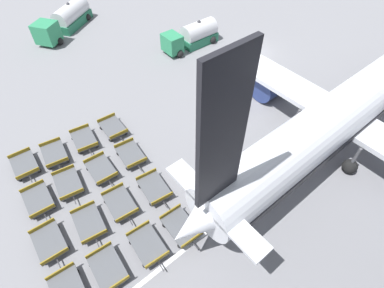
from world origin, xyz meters
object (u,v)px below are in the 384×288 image
object	(u,v)px
baggage_dolly_row_near_col_a	(25,165)
baggage_dolly_row_mid_b_col_b	(101,169)
baggage_dolly_row_mid_a_col_a	(54,154)
baggage_dolly_row_mid_b_col_c	(120,204)
baggage_dolly_row_far_col_c	(154,188)
airplane	(351,107)
baggage_dolly_row_mid_a_col_b	(68,184)
baggage_dolly_row_far_col_a	(113,128)
baggage_dolly_row_far_col_d	(181,227)
baggage_dolly_row_near_col_c	(49,242)
baggage_dolly_row_mid_b_col_d	(148,245)
baggage_dolly_row_far_col_b	(131,155)
baggage_dolly_row_near_col_b	(38,200)
baggage_dolly_row_mid_a_col_c	(89,223)
baggage_dolly_row_mid_b_col_a	(84,140)
baggage_dolly_row_mid_a_col_d	(108,268)
fuel_tanker_primary	(66,20)
fuel_tanker_secondary	(193,36)

from	to	relation	value
baggage_dolly_row_near_col_a	baggage_dolly_row_mid_b_col_b	distance (m)	6.37
baggage_dolly_row_mid_a_col_a	baggage_dolly_row_near_col_a	bearing A→B (deg)	-91.70
baggage_dolly_row_mid_b_col_c	baggage_dolly_row_far_col_c	distance (m)	2.75
airplane	baggage_dolly_row_mid_a_col_b	bearing A→B (deg)	-107.29
baggage_dolly_row_far_col_a	baggage_dolly_row_far_col_d	world-z (taller)	same
baggage_dolly_row_near_col_c	baggage_dolly_row_mid_b_col_d	distance (m)	6.61
baggage_dolly_row_far_col_b	baggage_dolly_row_far_col_d	world-z (taller)	same
baggage_dolly_row_near_col_b	baggage_dolly_row_mid_a_col_c	size ratio (longest dim) A/B	1.02
baggage_dolly_row_mid_b_col_a	baggage_dolly_row_far_col_c	distance (m)	8.32
baggage_dolly_row_mid_a_col_d	baggage_dolly_row_far_col_b	distance (m)	9.38
baggage_dolly_row_near_col_b	baggage_dolly_row_far_col_b	distance (m)	7.67
baggage_dolly_row_mid_b_col_a	fuel_tanker_primary	bearing A→B (deg)	168.06
baggage_dolly_row_mid_a_col_c	baggage_dolly_row_far_col_b	bearing A→B (deg)	130.88
fuel_tanker_secondary	baggage_dolly_row_mid_b_col_c	distance (m)	23.88
airplane	baggage_dolly_row_mid_a_col_b	size ratio (longest dim) A/B	10.83
baggage_dolly_row_near_col_c	baggage_dolly_row_mid_a_col_b	xyz separation A→B (m)	(-4.06, 2.39, 0.00)
baggage_dolly_row_mid_a_col_a	baggage_dolly_row_mid_a_col_d	world-z (taller)	same
baggage_dolly_row_far_col_d	fuel_tanker_primary	bearing A→B (deg)	177.63
baggage_dolly_row_near_col_c	baggage_dolly_row_mid_b_col_a	distance (m)	9.39
baggage_dolly_row_far_col_a	baggage_dolly_row_mid_a_col_b	bearing A→B (deg)	-52.13
baggage_dolly_row_mid_b_col_a	baggage_dolly_row_far_col_a	size ratio (longest dim) A/B	0.98
baggage_dolly_row_near_col_a	baggage_dolly_row_mid_a_col_a	distance (m)	2.39
baggage_dolly_row_mid_a_col_d	baggage_dolly_row_mid_b_col_c	distance (m)	4.68
airplane	baggage_dolly_row_mid_b_col_d	size ratio (longest dim) A/B	10.67
baggage_dolly_row_mid_b_col_b	baggage_dolly_row_mid_b_col_c	size ratio (longest dim) A/B	1.01
baggage_dolly_row_mid_a_col_a	baggage_dolly_row_mid_b_col_c	world-z (taller)	same
baggage_dolly_row_mid_b_col_a	baggage_dolly_row_mid_b_col_b	bearing A→B (deg)	2.37
baggage_dolly_row_mid_a_col_c	baggage_dolly_row_mid_b_col_d	xyz separation A→B (m)	(3.54, 2.84, 0.00)
fuel_tanker_secondary	baggage_dolly_row_mid_b_col_a	distance (m)	19.40
baggage_dolly_row_mid_b_col_d	baggage_dolly_row_far_col_a	bearing A→B (deg)	170.14
airplane	baggage_dolly_row_mid_a_col_d	bearing A→B (deg)	-87.95
baggage_dolly_row_mid_a_col_b	baggage_dolly_row_far_col_d	size ratio (longest dim) A/B	0.98
airplane	baggage_dolly_row_mid_a_col_a	bearing A→B (deg)	-115.18
fuel_tanker_secondary	baggage_dolly_row_mid_a_col_d	xyz separation A→B (m)	(21.10, -19.07, -0.75)
baggage_dolly_row_near_col_c	baggage_dolly_row_mid_b_col_c	size ratio (longest dim) A/B	1.01
baggage_dolly_row_near_col_a	baggage_dolly_row_mid_a_col_a	size ratio (longest dim) A/B	1.02
baggage_dolly_row_near_col_a	baggage_dolly_row_mid_a_col_d	world-z (taller)	same
baggage_dolly_row_mid_a_col_a	baggage_dolly_row_mid_a_col_d	distance (m)	11.34
airplane	baggage_dolly_row_mid_b_col_c	size ratio (longest dim) A/B	10.72
airplane	baggage_dolly_row_near_col_b	xyz separation A→B (m)	(-6.61, -24.58, -3.02)
baggage_dolly_row_mid_b_col_c	baggage_dolly_row_mid_b_col_b	bearing A→B (deg)	-177.98
baggage_dolly_row_mid_b_col_d	baggage_dolly_row_near_col_a	bearing A→B (deg)	-153.15
fuel_tanker_secondary	baggage_dolly_row_mid_b_col_d	xyz separation A→B (m)	(21.01, -16.26, -0.75)
baggage_dolly_row_near_col_c	baggage_dolly_row_mid_a_col_a	size ratio (longest dim) A/B	1.02
baggage_dolly_row_far_col_a	baggage_dolly_row_mid_b_col_b	bearing A→B (deg)	-32.27
baggage_dolly_row_near_col_a	baggage_dolly_row_far_col_b	distance (m)	8.60
baggage_dolly_row_mid_a_col_c	baggage_dolly_row_far_col_c	xyz separation A→B (m)	(-0.30, 5.21, 0.00)
baggage_dolly_row_mid_b_col_d	baggage_dolly_row_far_col_d	distance (m)	2.54
baggage_dolly_row_far_col_a	baggage_dolly_row_far_col_b	size ratio (longest dim) A/B	1.01
baggage_dolly_row_far_col_b	baggage_dolly_row_mid_b_col_c	bearing A→B (deg)	-32.62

